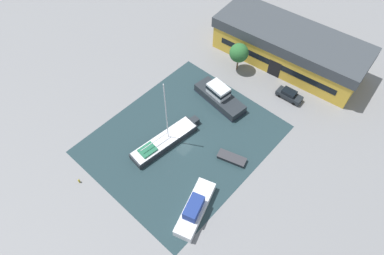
{
  "coord_description": "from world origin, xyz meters",
  "views": [
    {
      "loc": [
        22.67,
        -22.8,
        45.34
      ],
      "look_at": [
        0.0,
        2.15,
        1.0
      ],
      "focal_mm": 32.0,
      "sensor_mm": 36.0,
      "label": 1
    }
  ],
  "objects_px": {
    "parked_car": "(289,95)",
    "cabin_boat": "(195,209)",
    "quay_tree_near_building": "(239,53)",
    "small_dinghy": "(232,158)",
    "motor_cruiser": "(219,96)",
    "warehouse_building": "(289,47)",
    "sailboat_moored": "(165,141)"
  },
  "relations": [
    {
      "from": "quay_tree_near_building",
      "to": "small_dinghy",
      "type": "relative_size",
      "value": 1.22
    },
    {
      "from": "cabin_boat",
      "to": "sailboat_moored",
      "type": "bearing_deg",
      "value": 136.13
    },
    {
      "from": "warehouse_building",
      "to": "parked_car",
      "type": "distance_m",
      "value": 10.25
    },
    {
      "from": "small_dinghy",
      "to": "motor_cruiser",
      "type": "bearing_deg",
      "value": 32.02
    },
    {
      "from": "small_dinghy",
      "to": "cabin_boat",
      "type": "distance_m",
      "value": 10.39
    },
    {
      "from": "motor_cruiser",
      "to": "small_dinghy",
      "type": "relative_size",
      "value": 2.17
    },
    {
      "from": "sailboat_moored",
      "to": "small_dinghy",
      "type": "bearing_deg",
      "value": 32.45
    },
    {
      "from": "warehouse_building",
      "to": "parked_car",
      "type": "bearing_deg",
      "value": -59.26
    },
    {
      "from": "parked_car",
      "to": "small_dinghy",
      "type": "height_order",
      "value": "parked_car"
    },
    {
      "from": "warehouse_building",
      "to": "cabin_boat",
      "type": "xyz_separation_m",
      "value": [
        7.84,
        -35.21,
        -2.35
      ]
    },
    {
      "from": "warehouse_building",
      "to": "sailboat_moored",
      "type": "distance_m",
      "value": 30.06
    },
    {
      "from": "warehouse_building",
      "to": "motor_cruiser",
      "type": "distance_m",
      "value": 17.22
    },
    {
      "from": "quay_tree_near_building",
      "to": "small_dinghy",
      "type": "xyz_separation_m",
      "value": [
        11.85,
        -16.64,
        -3.68
      ]
    },
    {
      "from": "warehouse_building",
      "to": "motor_cruiser",
      "type": "bearing_deg",
      "value": -105.12
    },
    {
      "from": "cabin_boat",
      "to": "quay_tree_near_building",
      "type": "bearing_deg",
      "value": 98.38
    },
    {
      "from": "warehouse_building",
      "to": "quay_tree_near_building",
      "type": "bearing_deg",
      "value": -128.82
    },
    {
      "from": "warehouse_building",
      "to": "cabin_boat",
      "type": "height_order",
      "value": "warehouse_building"
    },
    {
      "from": "motor_cruiser",
      "to": "warehouse_building",
      "type": "bearing_deg",
      "value": -2.62
    },
    {
      "from": "quay_tree_near_building",
      "to": "cabin_boat",
      "type": "xyz_separation_m",
      "value": [
        13.39,
        -26.89,
        -2.93
      ]
    },
    {
      "from": "parked_car",
      "to": "cabin_boat",
      "type": "bearing_deg",
      "value": 1.36
    },
    {
      "from": "quay_tree_near_building",
      "to": "sailboat_moored",
      "type": "bearing_deg",
      "value": -84.59
    },
    {
      "from": "quay_tree_near_building",
      "to": "parked_car",
      "type": "distance_m",
      "value": 11.8
    },
    {
      "from": "warehouse_building",
      "to": "small_dinghy",
      "type": "height_order",
      "value": "warehouse_building"
    },
    {
      "from": "sailboat_moored",
      "to": "motor_cruiser",
      "type": "bearing_deg",
      "value": 94.12
    },
    {
      "from": "sailboat_moored",
      "to": "small_dinghy",
      "type": "height_order",
      "value": "sailboat_moored"
    },
    {
      "from": "cabin_boat",
      "to": "small_dinghy",
      "type": "bearing_deg",
      "value": 80.46
    },
    {
      "from": "sailboat_moored",
      "to": "cabin_boat",
      "type": "distance_m",
      "value": 12.63
    },
    {
      "from": "sailboat_moored",
      "to": "small_dinghy",
      "type": "xyz_separation_m",
      "value": [
        9.82,
        4.76,
        -0.32
      ]
    },
    {
      "from": "cabin_boat",
      "to": "motor_cruiser",
      "type": "bearing_deg",
      "value": 102.33
    },
    {
      "from": "warehouse_building",
      "to": "quay_tree_near_building",
      "type": "distance_m",
      "value": 10.02
    },
    {
      "from": "quay_tree_near_building",
      "to": "motor_cruiser",
      "type": "bearing_deg",
      "value": -73.07
    },
    {
      "from": "warehouse_building",
      "to": "parked_car",
      "type": "relative_size",
      "value": 6.23
    }
  ]
}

